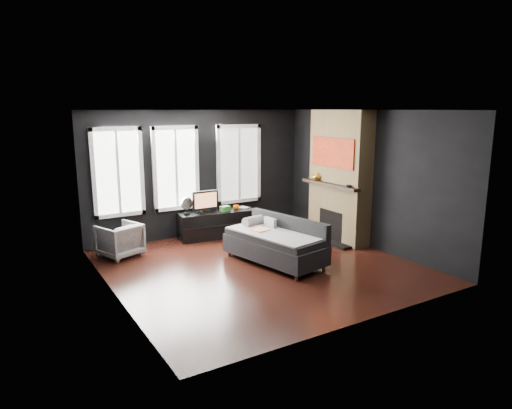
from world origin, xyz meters
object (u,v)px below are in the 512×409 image
armchair (120,238)px  mug (236,207)px  mantel_vase (316,176)px  sofa (275,241)px  monitor (205,200)px  media_console (217,224)px  book (241,203)px

armchair → mug: 2.61m
mug → mantel_vase: mantel_vase is taller
armchair → sofa: bearing=121.4°
sofa → monitor: 2.17m
sofa → armchair: size_ratio=2.73×
media_console → monitor: bearing=177.9°
media_console → monitor: (-0.25, 0.03, 0.55)m
armchair → media_console: 2.17m
sofa → mantel_vase: size_ratio=9.86×
book → mantel_vase: 1.76m
media_console → mantel_vase: mantel_vase is taller
media_console → mantel_vase: size_ratio=8.60×
sofa → book: bearing=66.0°
book → monitor: bearing=176.9°
mantel_vase → mug: bearing=145.1°
sofa → media_console: (-0.13, 2.06, -0.12)m
media_console → book: 0.70m
sofa → armchair: 2.91m
armchair → monitor: (1.90, 0.29, 0.48)m
sofa → book: sofa is taller
armchair → mug: bearing=163.9°
media_console → monitor: 0.60m
sofa → mantel_vase: bearing=18.8°
monitor → mantel_vase: (2.10, -1.08, 0.49)m
mug → book: (0.14, 0.06, 0.05)m
media_console → book: (0.58, -0.01, 0.40)m
mug → mantel_vase: bearing=-34.9°
armchair → monitor: size_ratio=1.18×
mantel_vase → media_console: bearing=150.4°
monitor → mug: size_ratio=4.61×
book → mantel_vase: mantel_vase is taller
armchair → mug: size_ratio=5.45×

